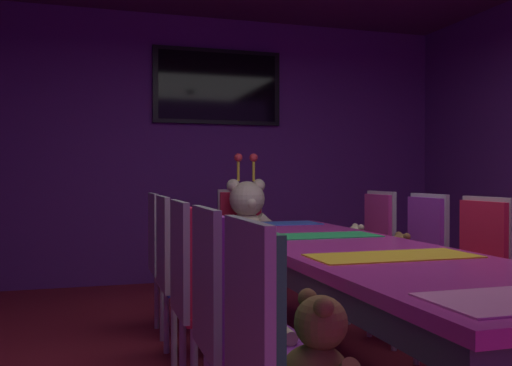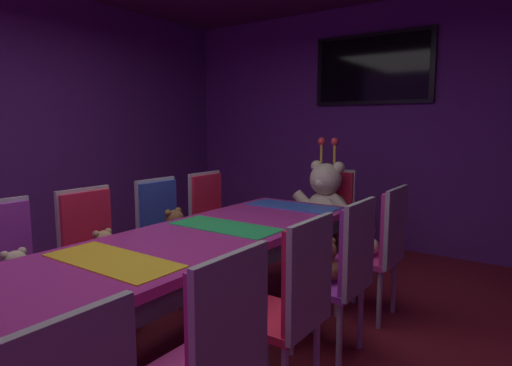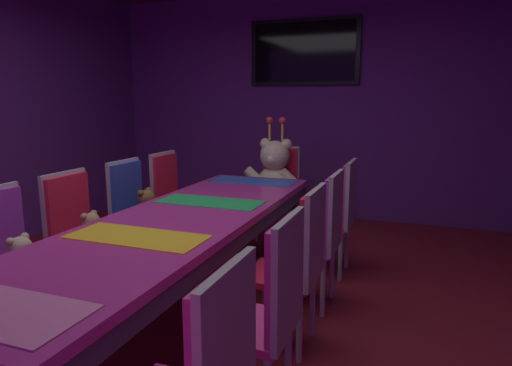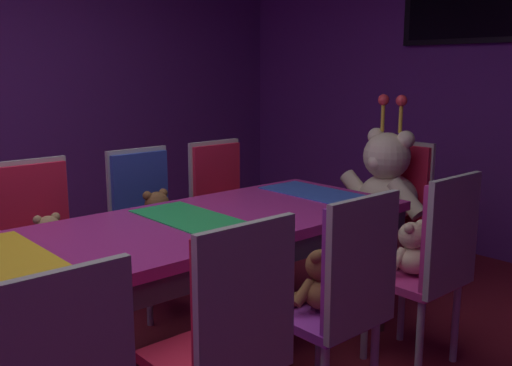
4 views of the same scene
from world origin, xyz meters
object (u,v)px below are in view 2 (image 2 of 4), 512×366
(chair_right_2, at_px, (296,295))
(king_teddy_bear, at_px, (325,198))
(banquet_table, at_px, (177,255))
(teddy_right_3, at_px, (325,263))
(chair_left_2, at_px, (92,244))
(chair_left_3, at_px, (163,226))
(chair_right_3, at_px, (346,264))
(teddy_left_3, at_px, (176,230))
(chair_left_4, at_px, (211,214))
(chair_right_1, at_px, (216,352))
(wall_tv, at_px, (372,69))
(throne_chair, at_px, (332,208))
(chair_left_1, at_px, (4,266))
(teddy_left_2, at_px, (105,251))
(teddy_right_4, at_px, (365,240))
(chair_right_4, at_px, (384,240))

(chair_right_2, relative_size, king_teddy_bear, 1.17)
(banquet_table, xyz_separation_m, teddy_right_3, (0.67, 0.60, -0.08))
(chair_left_2, bearing_deg, chair_left_3, 89.52)
(banquet_table, distance_m, chair_right_3, 1.01)
(teddy_right_3, bearing_deg, banquet_table, 41.73)
(chair_left_2, distance_m, teddy_right_3, 1.62)
(teddy_left_3, bearing_deg, chair_left_4, 102.88)
(chair_right_1, xyz_separation_m, king_teddy_bear, (-0.83, 2.59, 0.13))
(banquet_table, bearing_deg, king_teddy_bear, 90.00)
(chair_right_2, xyz_separation_m, wall_tv, (-0.81, 3.10, 1.45))
(teddy_right_3, relative_size, throne_chair, 0.29)
(chair_left_2, bearing_deg, teddy_left_3, 77.17)
(chair_left_1, xyz_separation_m, chair_left_2, (-0.01, 0.59, 0.00))
(banquet_table, bearing_deg, chair_right_1, -37.03)
(teddy_left_3, xyz_separation_m, chair_right_1, (1.51, -1.27, 0.01))
(teddy_left_3, height_order, throne_chair, throne_chair)
(chair_right_1, relative_size, teddy_right_3, 3.45)
(teddy_left_2, bearing_deg, chair_left_3, 101.68)
(chair_right_1, height_order, chair_right_3, same)
(chair_right_1, height_order, wall_tv, wall_tv)
(teddy_left_2, xyz_separation_m, king_teddy_bear, (0.68, 1.98, 0.16))
(chair_right_1, relative_size, king_teddy_bear, 1.17)
(chair_right_3, bearing_deg, chair_left_3, -1.53)
(teddy_left_3, relative_size, teddy_right_4, 1.09)
(teddy_left_2, bearing_deg, teddy_right_4, 43.12)
(chair_left_1, bearing_deg, chair_right_2, 20.85)
(wall_tv, bearing_deg, chair_left_2, -104.77)
(chair_left_1, xyz_separation_m, teddy_left_2, (0.13, 0.59, -0.03))
(chair_left_2, distance_m, chair_right_4, 2.08)
(chair_left_3, xyz_separation_m, teddy_right_4, (1.50, 0.61, -0.02))
(chair_right_2, relative_size, chair_right_4, 1.00)
(chair_left_4, bearing_deg, teddy_left_2, -84.21)
(teddy_left_3, distance_m, teddy_right_3, 1.35)
(banquet_table, xyz_separation_m, teddy_left_2, (-0.68, -0.02, -0.09))
(teddy_right_4, relative_size, king_teddy_bear, 0.34)
(banquet_table, distance_m, chair_left_1, 1.02)
(chair_right_2, bearing_deg, wall_tv, -75.41)
(teddy_right_4, bearing_deg, chair_left_3, 22.31)
(chair_right_2, bearing_deg, teddy_right_4, -84.15)
(teddy_left_2, xyz_separation_m, chair_left_4, (-0.13, 1.25, 0.03))
(banquet_table, bearing_deg, chair_left_2, -178.90)
(banquet_table, height_order, chair_right_4, chair_right_4)
(chair_right_3, height_order, teddy_right_3, chair_right_3)
(teddy_left_2, height_order, chair_right_2, chair_right_2)
(teddy_right_4, bearing_deg, chair_left_4, 0.88)
(chair_right_4, height_order, wall_tv, wall_tv)
(chair_right_4, height_order, throne_chair, same)
(banquet_table, xyz_separation_m, wall_tv, (0.00, 3.11, 1.39))
(chair_right_2, distance_m, throne_chair, 2.27)
(teddy_left_3, height_order, chair_right_2, chair_right_2)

